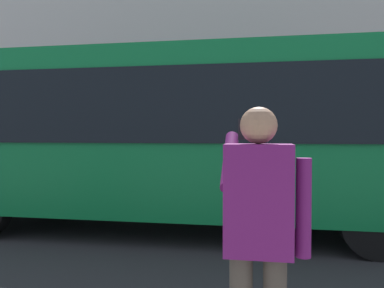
{
  "coord_description": "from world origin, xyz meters",
  "views": [
    {
      "loc": [
        -0.01,
        6.87,
        1.69
      ],
      "look_at": [
        1.06,
        0.72,
        1.52
      ],
      "focal_mm": 35.64,
      "sensor_mm": 36.0,
      "label": 1
    }
  ],
  "objects": [
    {
      "name": "red_bus",
      "position": [
        1.42,
        0.35,
        1.68
      ],
      "size": [
        9.05,
        2.54,
        3.08
      ],
      "color": "#0F7238",
      "rests_on": "ground_plane"
    },
    {
      "name": "pedestrian_photographer",
      "position": [
        -0.02,
        4.58,
        1.14
      ],
      "size": [
        0.53,
        0.52,
        1.7
      ],
      "color": "#4C4238",
      "rests_on": "sidewalk_curb"
    },
    {
      "name": "ground_plane",
      "position": [
        0.0,
        0.0,
        0.0
      ],
      "size": [
        60.0,
        60.0,
        0.0
      ],
      "primitive_type": "plane",
      "color": "#2B2B2D"
    },
    {
      "name": "building_facade_far",
      "position": [
        -0.02,
        -6.8,
        5.99
      ],
      "size": [
        28.0,
        1.55,
        12.0
      ],
      "color": "beige",
      "rests_on": "ground_plane"
    }
  ]
}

